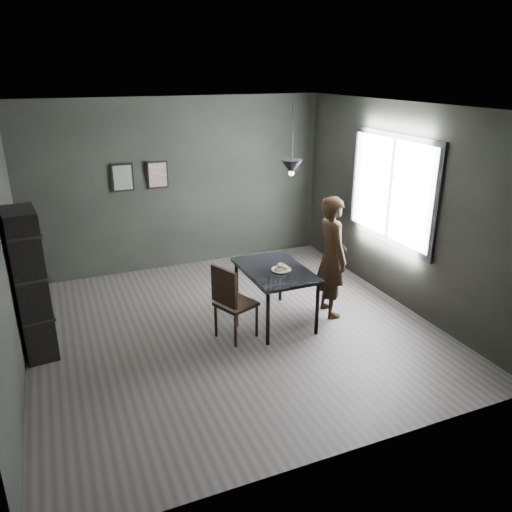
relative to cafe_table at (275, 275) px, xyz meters
name	(u,v)px	position (x,y,z in m)	size (l,w,h in m)	color
ground	(233,329)	(-0.60, 0.00, -0.67)	(5.00, 5.00, 0.00)	#383330
back_wall	(179,185)	(-0.60, 2.50, 0.73)	(5.00, 0.10, 2.80)	black
ceiling	(229,107)	(-0.60, 0.00, 2.13)	(5.00, 5.00, 0.02)	silver
window_assembly	(390,189)	(1.87, 0.20, 0.93)	(0.04, 1.96, 1.56)	white
cafe_table	(275,275)	(0.00, 0.00, 0.00)	(0.80, 1.20, 0.75)	black
white_plate	(281,270)	(0.05, -0.08, 0.08)	(0.23, 0.23, 0.01)	white
donut_pile	(281,267)	(0.05, -0.08, 0.12)	(0.21, 0.17, 0.09)	beige
woman	(332,257)	(0.80, -0.08, 0.16)	(0.61, 0.40, 1.67)	black
wood_chair	(231,299)	(-0.71, -0.24, -0.11)	(0.56, 0.56, 0.98)	black
shelf_unit	(30,285)	(-2.92, 0.34, 0.21)	(0.33, 0.59, 1.77)	black
pendant_lamp	(291,167)	(0.25, 0.10, 1.38)	(0.28, 0.28, 0.86)	black
framed_print_left	(123,178)	(-1.50, 2.47, 0.93)	(0.34, 0.04, 0.44)	black
framed_print_right	(158,175)	(-0.95, 2.47, 0.93)	(0.34, 0.04, 0.44)	black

